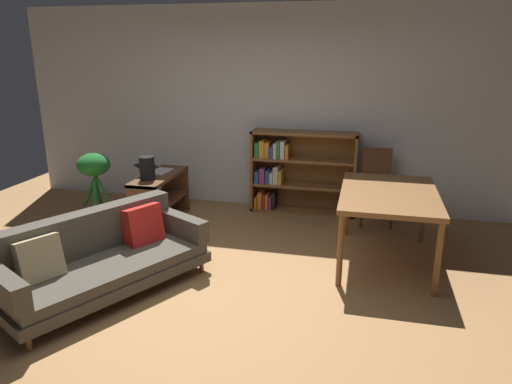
{
  "coord_description": "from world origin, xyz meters",
  "views": [
    {
      "loc": [
        1.44,
        -3.56,
        2.14
      ],
      "look_at": [
        0.46,
        0.57,
        0.84
      ],
      "focal_mm": 32.95,
      "sensor_mm": 36.0,
      "label": 1
    }
  ],
  "objects_px": {
    "bookshelf": "(296,171)",
    "desk_speaker": "(147,168)",
    "fabric_couch": "(100,257)",
    "potted_floor_plant": "(95,175)",
    "media_console": "(160,199)",
    "open_laptop": "(155,169)",
    "dining_chair_near": "(377,181)",
    "dining_table": "(389,198)"
  },
  "relations": [
    {
      "from": "bookshelf",
      "to": "desk_speaker",
      "type": "bearing_deg",
      "value": -146.34
    },
    {
      "from": "fabric_couch",
      "to": "potted_floor_plant",
      "type": "height_order",
      "value": "potted_floor_plant"
    },
    {
      "from": "media_console",
      "to": "bookshelf",
      "type": "height_order",
      "value": "bookshelf"
    },
    {
      "from": "media_console",
      "to": "bookshelf",
      "type": "bearing_deg",
      "value": 28.11
    },
    {
      "from": "desk_speaker",
      "to": "bookshelf",
      "type": "distance_m",
      "value": 1.97
    },
    {
      "from": "media_console",
      "to": "bookshelf",
      "type": "distance_m",
      "value": 1.83
    },
    {
      "from": "open_laptop",
      "to": "dining_chair_near",
      "type": "bearing_deg",
      "value": 10.33
    },
    {
      "from": "dining_table",
      "to": "bookshelf",
      "type": "bearing_deg",
      "value": 129.8
    },
    {
      "from": "desk_speaker",
      "to": "fabric_couch",
      "type": "bearing_deg",
      "value": -80.92
    },
    {
      "from": "fabric_couch",
      "to": "desk_speaker",
      "type": "distance_m",
      "value": 1.61
    },
    {
      "from": "dining_table",
      "to": "open_laptop",
      "type": "bearing_deg",
      "value": 166.66
    },
    {
      "from": "open_laptop",
      "to": "dining_chair_near",
      "type": "relative_size",
      "value": 0.46
    },
    {
      "from": "fabric_couch",
      "to": "dining_table",
      "type": "xyz_separation_m",
      "value": [
        2.54,
        1.23,
        0.36
      ]
    },
    {
      "from": "open_laptop",
      "to": "dining_chair_near",
      "type": "xyz_separation_m",
      "value": [
        2.76,
        0.5,
        -0.12
      ]
    },
    {
      "from": "open_laptop",
      "to": "potted_floor_plant",
      "type": "bearing_deg",
      "value": -158.0
    },
    {
      "from": "media_console",
      "to": "desk_speaker",
      "type": "relative_size",
      "value": 3.64
    },
    {
      "from": "potted_floor_plant",
      "to": "dining_table",
      "type": "bearing_deg",
      "value": -6.33
    },
    {
      "from": "open_laptop",
      "to": "desk_speaker",
      "type": "height_order",
      "value": "desk_speaker"
    },
    {
      "from": "fabric_couch",
      "to": "potted_floor_plant",
      "type": "xyz_separation_m",
      "value": [
        -1.02,
        1.62,
        0.28
      ]
    },
    {
      "from": "open_laptop",
      "to": "dining_chair_near",
      "type": "height_order",
      "value": "dining_chair_near"
    },
    {
      "from": "media_console",
      "to": "dining_chair_near",
      "type": "xyz_separation_m",
      "value": [
        2.66,
        0.65,
        0.23
      ]
    },
    {
      "from": "open_laptop",
      "to": "dining_table",
      "type": "relative_size",
      "value": 0.31
    },
    {
      "from": "dining_chair_near",
      "to": "potted_floor_plant",
      "type": "bearing_deg",
      "value": -167.2
    },
    {
      "from": "potted_floor_plant",
      "to": "desk_speaker",
      "type": "bearing_deg",
      "value": -6.7
    },
    {
      "from": "fabric_couch",
      "to": "potted_floor_plant",
      "type": "relative_size",
      "value": 2.26
    },
    {
      "from": "open_laptop",
      "to": "potted_floor_plant",
      "type": "height_order",
      "value": "potted_floor_plant"
    },
    {
      "from": "dining_table",
      "to": "fabric_couch",
      "type": "bearing_deg",
      "value": -154.22
    },
    {
      "from": "dining_table",
      "to": "bookshelf",
      "type": "height_order",
      "value": "bookshelf"
    },
    {
      "from": "media_console",
      "to": "dining_table",
      "type": "relative_size",
      "value": 0.73
    },
    {
      "from": "media_console",
      "to": "dining_chair_near",
      "type": "bearing_deg",
      "value": 13.68
    },
    {
      "from": "media_console",
      "to": "dining_chair_near",
      "type": "distance_m",
      "value": 2.74
    },
    {
      "from": "open_laptop",
      "to": "potted_floor_plant",
      "type": "relative_size",
      "value": 0.48
    },
    {
      "from": "potted_floor_plant",
      "to": "dining_chair_near",
      "type": "height_order",
      "value": "dining_chair_near"
    },
    {
      "from": "desk_speaker",
      "to": "dining_table",
      "type": "bearing_deg",
      "value": -6.22
    },
    {
      "from": "potted_floor_plant",
      "to": "dining_chair_near",
      "type": "relative_size",
      "value": 0.94
    },
    {
      "from": "desk_speaker",
      "to": "potted_floor_plant",
      "type": "distance_m",
      "value": 0.8
    },
    {
      "from": "fabric_couch",
      "to": "media_console",
      "type": "distance_m",
      "value": 1.78
    },
    {
      "from": "dining_chair_near",
      "to": "desk_speaker",
      "type": "bearing_deg",
      "value": -161.91
    },
    {
      "from": "bookshelf",
      "to": "dining_table",
      "type": "bearing_deg",
      "value": -50.2
    },
    {
      "from": "potted_floor_plant",
      "to": "dining_chair_near",
      "type": "bearing_deg",
      "value": 12.8
    },
    {
      "from": "dining_chair_near",
      "to": "media_console",
      "type": "bearing_deg",
      "value": -166.32
    },
    {
      "from": "dining_chair_near",
      "to": "fabric_couch",
      "type": "bearing_deg",
      "value": -135.4
    }
  ]
}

